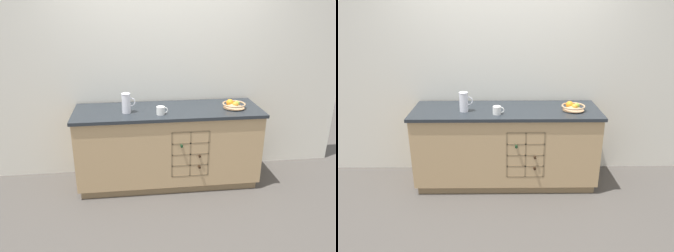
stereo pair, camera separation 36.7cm
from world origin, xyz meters
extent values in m
plane|color=#4C4742|center=(0.00, 0.00, 0.00)|extent=(14.00, 14.00, 0.00)
cube|color=silver|center=(0.00, 0.38, 1.27)|extent=(4.42, 0.06, 2.55)
cube|color=olive|center=(0.00, 0.00, 0.04)|extent=(1.96, 0.56, 0.09)
cube|color=tan|center=(0.00, 0.00, 0.48)|extent=(2.02, 0.62, 0.78)
cube|color=#23282D|center=(0.00, 0.00, 0.88)|extent=(2.06, 0.66, 0.03)
cube|color=olive|center=(0.20, -0.21, 0.49)|extent=(0.40, 0.01, 0.52)
cube|color=olive|center=(0.01, -0.26, 0.49)|extent=(0.02, 0.10, 0.52)
cube|color=olive|center=(0.40, -0.26, 0.49)|extent=(0.02, 0.10, 0.52)
cube|color=olive|center=(0.20, -0.26, 0.23)|extent=(0.40, 0.10, 0.02)
cube|color=olive|center=(0.20, -0.26, 0.36)|extent=(0.40, 0.10, 0.02)
cube|color=olive|center=(0.20, -0.26, 0.49)|extent=(0.40, 0.10, 0.02)
cube|color=olive|center=(0.20, -0.26, 0.62)|extent=(0.40, 0.10, 0.02)
cube|color=olive|center=(0.20, -0.26, 0.75)|extent=(0.40, 0.10, 0.02)
cube|color=olive|center=(0.20, -0.26, 0.49)|extent=(0.02, 0.10, 0.52)
cylinder|color=black|center=(0.30, -0.15, 0.34)|extent=(0.07, 0.21, 0.07)
cylinder|color=black|center=(0.30, -0.30, 0.34)|extent=(0.03, 0.09, 0.03)
cylinder|color=black|center=(0.30, -0.14, 0.47)|extent=(0.07, 0.21, 0.07)
cylinder|color=black|center=(0.30, -0.29, 0.47)|extent=(0.03, 0.09, 0.03)
cylinder|color=#19381E|center=(0.10, -0.17, 0.60)|extent=(0.07, 0.18, 0.07)
cylinder|color=#19381E|center=(0.10, -0.31, 0.60)|extent=(0.03, 0.08, 0.03)
cylinder|color=tan|center=(0.73, -0.05, 0.91)|extent=(0.12, 0.12, 0.01)
cone|color=tan|center=(0.73, -0.05, 0.94)|extent=(0.24, 0.24, 0.05)
torus|color=tan|center=(0.73, -0.05, 0.95)|extent=(0.26, 0.26, 0.02)
sphere|color=gold|center=(0.74, -0.06, 0.94)|extent=(0.07, 0.07, 0.07)
sphere|color=#7FA838|center=(0.78, -0.01, 0.94)|extent=(0.07, 0.07, 0.07)
sphere|color=orange|center=(0.70, 0.00, 0.95)|extent=(0.08, 0.08, 0.08)
cylinder|color=white|center=(-0.45, -0.07, 1.01)|extent=(0.09, 0.09, 0.21)
torus|color=white|center=(-0.45, -0.07, 1.11)|extent=(0.10, 0.10, 0.01)
torus|color=white|center=(-0.41, -0.07, 1.02)|extent=(0.10, 0.01, 0.10)
cylinder|color=white|center=(-0.10, -0.16, 0.95)|extent=(0.09, 0.09, 0.09)
torus|color=white|center=(-0.05, -0.16, 0.95)|extent=(0.07, 0.01, 0.07)
camera|label=1|loc=(-0.40, -3.41, 2.02)|focal=35.00mm
camera|label=2|loc=(-0.04, -3.43, 2.02)|focal=35.00mm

